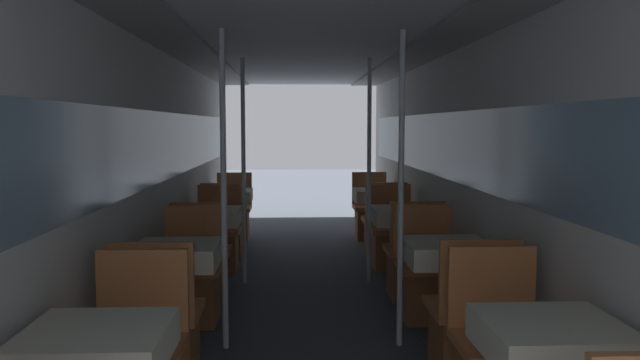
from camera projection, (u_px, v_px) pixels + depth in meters
name	position (u px, v px, depth m)	size (l,w,h in m)	color
wall_left	(154.00, 175.00, 5.14)	(0.05, 10.25, 2.16)	silver
wall_right	(460.00, 174.00, 5.26)	(0.05, 10.25, 2.16)	silver
ceiling_panel	(309.00, 42.00, 5.10)	(2.56, 10.25, 0.07)	silver
dining_table_left_0	(97.00, 356.00, 2.48)	(0.56, 0.56, 0.73)	#4C4C51
dining_table_left_1	(177.00, 261.00, 4.22)	(0.56, 0.56, 0.73)	#4C4C51
chair_left_near_1	(160.00, 338.00, 3.67)	(0.47, 0.47, 0.89)	#9C5B31
chair_left_far_1	(192.00, 287.00, 4.84)	(0.47, 0.47, 0.89)	#9C5B31
support_pole_left_1	(224.00, 192.00, 4.20)	(0.04, 0.04, 2.16)	silver
dining_table_left_2	(211.00, 221.00, 5.97)	(0.56, 0.56, 0.73)	#4C4C51
chair_left_near_2	(202.00, 270.00, 5.41)	(0.47, 0.47, 0.89)	#9C5B31
chair_left_far_2	(218.00, 244.00, 6.58)	(0.47, 0.47, 0.89)	#9C5B31
support_pole_left_2	(244.00, 172.00, 5.94)	(0.04, 0.04, 2.16)	silver
dining_table_left_3	(229.00, 199.00, 7.71)	(0.56, 0.56, 0.73)	#4C4C51
chair_left_near_3	(224.00, 234.00, 7.16)	(0.47, 0.47, 0.89)	#9C5B31
chair_left_far_3	(234.00, 219.00, 8.33)	(0.47, 0.47, 0.89)	#9C5B31
dining_table_right_0	(552.00, 349.00, 2.56)	(0.56, 0.56, 0.73)	#4C4C51
dining_table_right_1	(446.00, 258.00, 4.31)	(0.56, 0.56, 0.73)	#4C4C51
chair_right_near_1	(469.00, 334.00, 3.75)	(0.47, 0.47, 0.89)	#9C5B31
chair_right_far_1	(427.00, 284.00, 4.92)	(0.47, 0.47, 0.89)	#9C5B31
support_pole_right_1	(401.00, 191.00, 4.25)	(0.04, 0.04, 2.16)	silver
dining_table_right_2	(401.00, 220.00, 6.05)	(0.56, 0.56, 0.73)	#4C4C51
chair_right_near_2	(413.00, 267.00, 5.50)	(0.47, 0.47, 0.89)	#9C5B31
chair_right_far_2	(391.00, 243.00, 6.67)	(0.47, 0.47, 0.89)	#9C5B31
support_pole_right_2	(369.00, 172.00, 6.00)	(0.04, 0.04, 2.16)	silver
dining_table_right_3	(377.00, 199.00, 7.80)	(0.56, 0.56, 0.73)	#4C4C51
chair_right_near_3	(383.00, 233.00, 7.24)	(0.47, 0.47, 0.89)	#9C5B31
chair_right_far_3	(371.00, 218.00, 8.41)	(0.47, 0.47, 0.89)	#9C5B31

